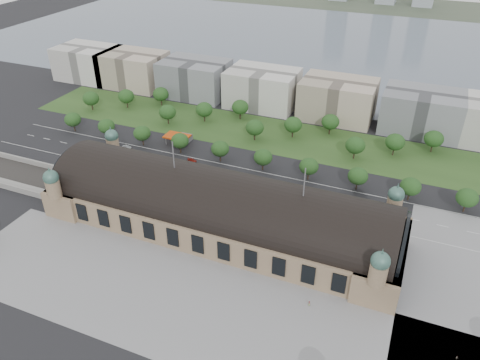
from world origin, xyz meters
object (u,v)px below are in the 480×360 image
at_px(parked_car_3, 122,170).
at_px(pedestrian_0, 309,304).
at_px(traffic_car_4, 265,193).
at_px(parked_car_0, 118,168).
at_px(traffic_car_3, 192,160).
at_px(parked_car_6, 173,186).
at_px(parked_car_2, 114,167).
at_px(bus_mid, 257,190).
at_px(petrol_station, 182,137).
at_px(bus_west, 197,181).
at_px(parked_car_5, 191,185).
at_px(traffic_car_0, 81,148).
at_px(traffic_car_1, 127,147).
at_px(traffic_car_6, 380,216).
at_px(pedestrian_2, 457,358).
at_px(parked_car_4, 144,178).
at_px(bus_east, 282,195).
at_px(parked_car_1, 100,168).

distance_m(parked_car_3, pedestrian_0, 124.30).
distance_m(traffic_car_4, parked_car_0, 78.53).
relative_size(traffic_car_3, parked_car_6, 1.11).
bearing_deg(parked_car_2, bus_mid, 73.66).
height_order(petrol_station, bus_west, petrol_station).
relative_size(parked_car_2, parked_car_5, 0.98).
height_order(traffic_car_0, pedestrian_0, pedestrian_0).
bearing_deg(traffic_car_1, traffic_car_6, -98.48).
distance_m(pedestrian_0, pedestrian_2, 47.96).
bearing_deg(parked_car_0, traffic_car_0, -130.29).
xyz_separation_m(traffic_car_1, parked_car_0, (8.96, -21.25, -0.03)).
relative_size(parked_car_0, pedestrian_0, 2.48).
bearing_deg(parked_car_4, bus_mid, 74.28).
distance_m(traffic_car_0, parked_car_5, 75.33).
distance_m(parked_car_0, parked_car_5, 42.80).
bearing_deg(bus_west, pedestrian_2, -120.74).
height_order(traffic_car_3, bus_mid, bus_mid).
bearing_deg(parked_car_5, traffic_car_4, 67.21).
height_order(traffic_car_3, pedestrian_2, pedestrian_2).
distance_m(traffic_car_3, pedestrian_2, 154.04).
height_order(traffic_car_4, bus_west, bus_west).
bearing_deg(pedestrian_2, parked_car_0, 57.18).
bearing_deg(bus_east, parked_car_6, 97.62).
xyz_separation_m(traffic_car_0, parked_car_5, (74.59, -10.56, -0.09)).
relative_size(traffic_car_3, parked_car_3, 1.11).
height_order(parked_car_2, pedestrian_0, pedestrian_0).
bearing_deg(parked_car_4, pedestrian_0, 37.28).
bearing_deg(parked_car_2, traffic_car_1, 175.25).
relative_size(petrol_station, bus_mid, 1.19).
bearing_deg(parked_car_2, traffic_car_4, 73.38).
bearing_deg(parked_car_4, petrol_station, 156.82).
bearing_deg(parked_car_3, traffic_car_6, 74.52).
bearing_deg(parked_car_3, pedestrian_2, 50.65).
distance_m(traffic_car_6, bus_mid, 57.09).
height_order(traffic_car_3, traffic_car_4, traffic_car_4).
bearing_deg(parked_car_2, petrol_station, 134.16).
distance_m(traffic_car_3, bus_east, 57.03).
xyz_separation_m(traffic_car_1, bus_west, (53.51, -18.71, 0.84)).
bearing_deg(bus_east, parked_car_1, 92.13).
xyz_separation_m(traffic_car_1, parked_car_3, (12.36, -22.69, -0.04)).
height_order(traffic_car_4, bus_east, bus_east).
height_order(petrol_station, parked_car_6, petrol_station).
relative_size(parked_car_6, bus_mid, 0.39).
height_order(parked_car_4, parked_car_6, parked_car_4).
bearing_deg(bus_mid, traffic_car_4, -89.36).
distance_m(bus_mid, pedestrian_0, 73.25).
bearing_deg(parked_car_4, parked_car_6, 61.56).
xyz_separation_m(traffic_car_1, traffic_car_3, (40.82, 0.57, -0.08)).
bearing_deg(traffic_car_3, bus_east, -103.06).
distance_m(traffic_car_4, parked_car_5, 36.10).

